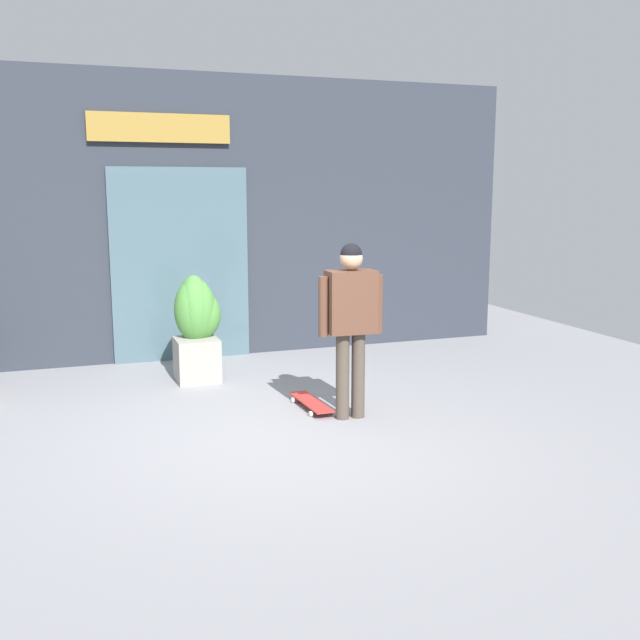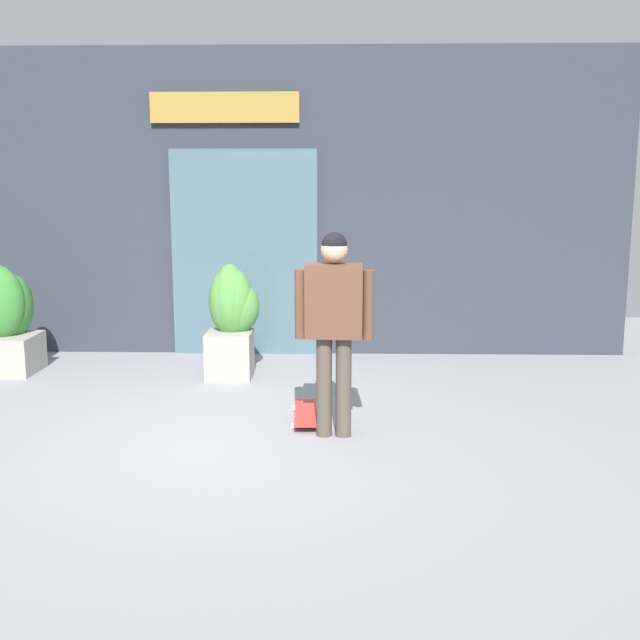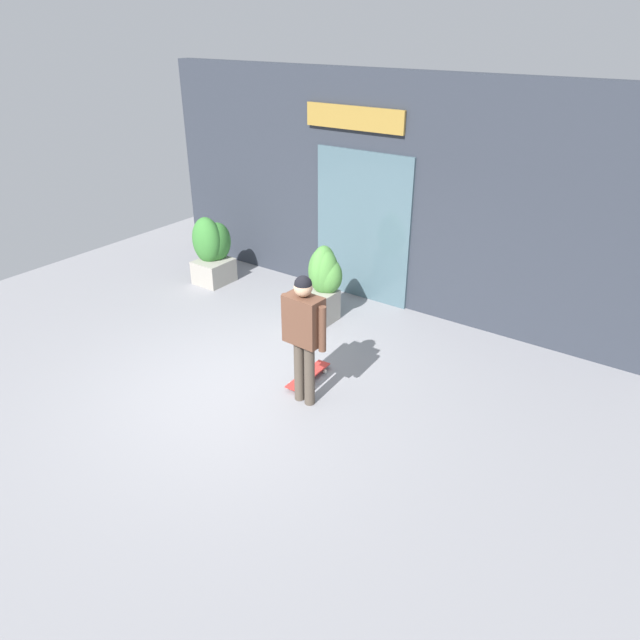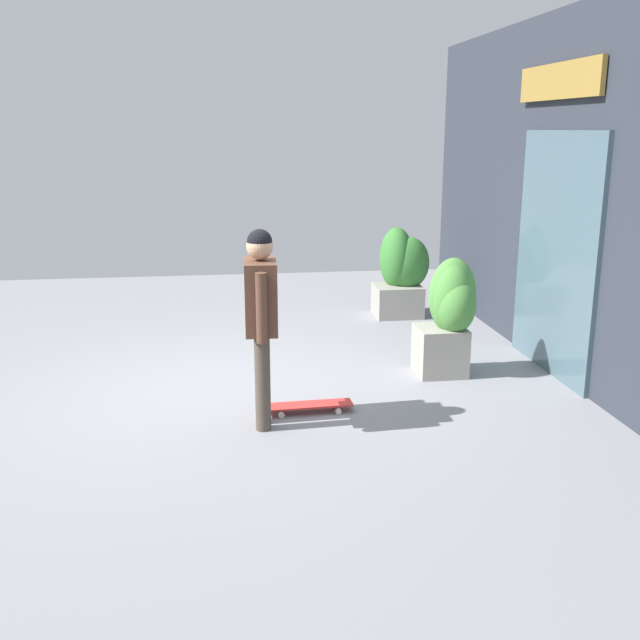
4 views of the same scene
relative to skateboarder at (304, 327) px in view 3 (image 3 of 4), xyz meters
The scene contains 6 objects.
ground_plane 1.35m from the skateboarder, 162.86° to the right, with size 12.00×12.00×0.00m, color gray.
building_facade 3.41m from the skateboarder, 104.55° to the left, with size 8.63×0.31×3.64m.
skateboarder is the anchor object (origin of this frame).
skateboard 1.10m from the skateboarder, 121.52° to the left, with size 0.26×0.81×0.08m.
planter_box_left 2.31m from the skateboarder, 119.46° to the left, with size 0.56×0.59×1.22m.
planter_box_right 4.21m from the skateboarder, 150.05° to the left, with size 0.67×0.74×1.20m.
Camera 3 is at (4.54, -4.63, 4.28)m, focal length 33.15 mm.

